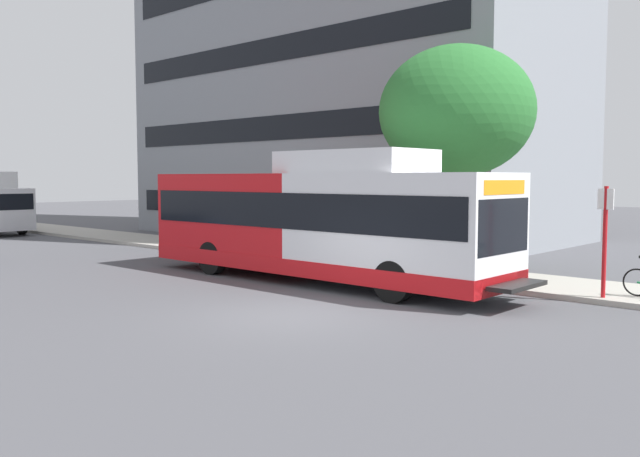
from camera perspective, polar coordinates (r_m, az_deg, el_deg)
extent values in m
plane|color=#4C4C51|center=(20.65, -18.20, -4.00)|extent=(120.00, 120.00, 0.00)
cube|color=#A8A399|center=(23.39, -0.57, -2.65)|extent=(3.00, 56.00, 0.14)
cube|color=white|center=(16.89, 6.72, 0.12)|extent=(2.54, 5.80, 2.73)
cube|color=red|center=(20.81, -6.35, 0.92)|extent=(2.54, 5.80, 2.73)
cube|color=red|center=(18.83, -0.49, -2.91)|extent=(2.57, 11.60, 0.44)
cube|color=black|center=(18.70, -0.49, 1.68)|extent=(2.58, 11.25, 0.96)
cube|color=black|center=(15.38, 15.40, 0.19)|extent=(2.34, 0.10, 1.24)
cube|color=orange|center=(15.34, 15.50, 3.43)|extent=(1.90, 0.08, 0.32)
cube|color=white|center=(17.73, 2.95, 5.73)|extent=(2.16, 4.06, 0.60)
cube|color=black|center=(15.36, 16.60, -4.72)|extent=(1.78, 0.60, 0.10)
cylinder|color=black|center=(15.71, 6.33, -4.55)|extent=(0.30, 1.00, 1.00)
cylinder|color=black|center=(17.56, 10.70, -3.65)|extent=(0.30, 1.00, 1.00)
cylinder|color=black|center=(20.42, -9.25, -2.52)|extent=(0.30, 1.00, 1.00)
cylinder|color=black|center=(21.88, -4.59, -2.02)|extent=(0.30, 1.00, 1.00)
cylinder|color=red|center=(16.75, 23.26, -1.08)|extent=(0.10, 0.10, 2.60)
cube|color=white|center=(16.68, 23.34, 2.34)|extent=(0.04, 0.36, 0.48)
torus|color=black|center=(17.38, 25.59, -4.19)|extent=(0.04, 0.66, 0.66)
cylinder|color=#4C3823|center=(20.90, 11.49, 0.80)|extent=(0.28, 0.28, 3.04)
ellipsoid|color=#286B2D|center=(20.96, 11.63, 9.81)|extent=(4.72, 4.72, 4.01)
cube|color=silver|center=(36.83, -25.48, 1.49)|extent=(2.30, 2.00, 2.10)
cube|color=black|center=(35.92, -24.92, 2.09)|extent=(2.07, 0.08, 0.80)
cylinder|color=black|center=(37.68, -24.24, 0.23)|extent=(0.26, 0.92, 0.92)
cube|color=black|center=(33.91, 2.27, 2.32)|extent=(10.57, 20.05, 1.10)
cube|color=black|center=(33.96, 2.29, 8.13)|extent=(10.57, 20.05, 1.10)
cube|color=black|center=(34.36, 2.30, 13.86)|extent=(10.57, 20.05, 1.10)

